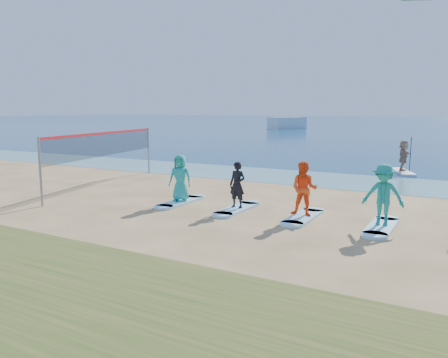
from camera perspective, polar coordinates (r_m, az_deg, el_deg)
The scene contains 14 objects.
ground at distance 12.99m, azimuth -0.88°, elevation -6.29°, with size 600.00×600.00×0.00m, color tan.
shallow_water at distance 22.49m, azimuth 12.75°, elevation -0.03°, with size 600.00×600.00×0.00m, color teal.
volleyball_net at distance 20.50m, azimuth -15.23°, elevation 4.38°, with size 2.30×8.81×2.50m.
paddleboard at distance 26.23m, azimuth 22.28°, elevation 0.88°, with size 0.70×3.00×0.12m, color silver.
paddleboarder at distance 26.13m, azimuth 22.39°, elevation 2.84°, with size 1.56×0.50×1.69m, color tan.
boat_offshore_a at distance 87.21m, azimuth 8.24°, elevation 6.52°, with size 2.74×8.97×2.25m, color silver.
surfboard_0 at distance 16.38m, azimuth -5.70°, elevation -2.99°, with size 0.70×2.20×0.09m, color #A4EAFF.
student_0 at distance 16.22m, azimuth -5.75°, elevation 0.15°, with size 0.84×0.55×1.72m, color teal.
surfboard_1 at distance 15.15m, azimuth 1.73°, elevation -3.91°, with size 0.70×2.20×0.09m, color #A4EAFF.
student_1 at distance 14.99m, azimuth 1.75°, elevation -0.76°, with size 0.58×0.38×1.60m, color black.
surfboard_2 at distance 14.23m, azimuth 10.32°, elevation -4.90°, with size 0.70×2.20×0.09m, color #A4EAFF.
student_2 at distance 14.04m, azimuth 10.42°, elevation -1.27°, with size 0.84×0.66×1.74m, color #FF511A.
surfboard_3 at distance 13.67m, azimuth 19.87°, elevation -5.86°, with size 0.70×2.20×0.09m, color #A4EAFF.
student_3 at distance 13.47m, azimuth 20.08°, elevation -1.95°, with size 1.17×0.67×1.81m, color teal.
Camera 1 is at (6.34, -10.82, 3.39)m, focal length 35.00 mm.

